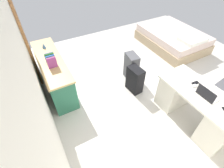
{
  "coord_description": "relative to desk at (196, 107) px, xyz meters",
  "views": [
    {
      "loc": [
        -2.06,
        2.33,
        2.7
      ],
      "look_at": [
        -0.12,
        1.27,
        0.6
      ],
      "focal_mm": 26.67,
      "sensor_mm": 36.0,
      "label": 1
    }
  ],
  "objects": [
    {
      "name": "wall_back",
      "position": [
        1.15,
        2.34,
        1.02
      ],
      "size": [
        4.41,
        0.1,
        2.8
      ],
      "primitive_type": "cube",
      "color": "white",
      "rests_on": "ground_plane"
    },
    {
      "name": "figurine_small",
      "position": [
        2.62,
        1.96,
        0.42
      ],
      "size": [
        0.08,
        0.08,
        0.11
      ],
      "primitive_type": "cone",
      "color": "#4C7FBF",
      "rests_on": "credenza"
    },
    {
      "name": "credenza",
      "position": [
        2.14,
        1.96,
        -0.0
      ],
      "size": [
        1.8,
        0.48,
        0.75
      ],
      "color": "#28664C",
      "rests_on": "ground_plane"
    },
    {
      "name": "cell_phone_by_mouse",
      "position": [
        0.23,
        -0.08,
        0.35
      ],
      "size": [
        0.08,
        0.14,
        0.01
      ],
      "primitive_type": "cube",
      "rotation": [
        0.0,
        0.0,
        -0.08
      ],
      "color": "black",
      "rests_on": "desk"
    },
    {
      "name": "suitcase_spare_grey",
      "position": [
        1.56,
        0.33,
        -0.05
      ],
      "size": [
        0.38,
        0.26,
        0.65
      ],
      "primitive_type": "cube",
      "rotation": [
        0.0,
        0.0,
        -0.12
      ],
      "color": "#4C4C51",
      "rests_on": "ground_plane"
    },
    {
      "name": "computer_mouse",
      "position": [
        0.19,
        -0.01,
        0.36
      ],
      "size": [
        0.06,
        0.1,
        0.03
      ],
      "primitive_type": "ellipsoid",
      "rotation": [
        0.0,
        0.0,
        0.02
      ],
      "color": "white",
      "rests_on": "desk"
    },
    {
      "name": "bed",
      "position": [
        2.22,
        -1.6,
        -0.14
      ],
      "size": [
        1.91,
        1.41,
        0.58
      ],
      "color": "tan",
      "rests_on": "ground_plane"
    },
    {
      "name": "suitcase_black",
      "position": [
        1.18,
        0.48,
        -0.08
      ],
      "size": [
        0.38,
        0.25,
        0.59
      ],
      "primitive_type": "cube",
      "rotation": [
        0.0,
        0.0,
        0.09
      ],
      "color": "black",
      "rests_on": "ground_plane"
    },
    {
      "name": "book_row",
      "position": [
        1.92,
        1.96,
        0.48
      ],
      "size": [
        0.24,
        0.17,
        0.24
      ],
      "color": "#983F87",
      "rests_on": "credenza"
    },
    {
      "name": "ground_plane",
      "position": [
        1.15,
        -0.14,
        -0.38
      ],
      "size": [
        5.97,
        5.97,
        0.0
      ],
      "primitive_type": "plane",
      "color": "beige"
    },
    {
      "name": "door_wooden",
      "position": [
        2.8,
        2.26,
        0.64
      ],
      "size": [
        0.88,
        0.05,
        2.04
      ],
      "primitive_type": "cube",
      "color": "#936038",
      "rests_on": "ground_plane"
    },
    {
      "name": "desk",
      "position": [
        0.0,
        0.0,
        0.0
      ],
      "size": [
        1.45,
        0.69,
        0.73
      ],
      "color": "silver",
      "rests_on": "ground_plane"
    },
    {
      "name": "laptop",
      "position": [
        -0.08,
        0.03,
        0.4
      ],
      "size": [
        0.31,
        0.23,
        0.21
      ],
      "color": "silver",
      "rests_on": "desk"
    }
  ]
}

